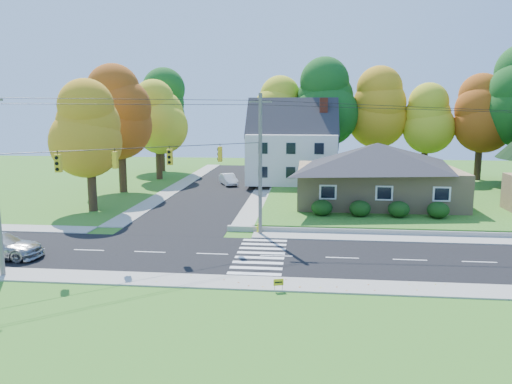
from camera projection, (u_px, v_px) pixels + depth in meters
ground at (276, 256)px, 30.62m from camera, size 120.00×120.00×0.00m
road_main at (276, 256)px, 30.62m from camera, size 90.00×8.00×0.02m
road_cross at (221, 187)px, 56.93m from camera, size 8.00×44.00×0.02m
sidewalk_north at (281, 235)px, 35.51m from camera, size 90.00×2.00×0.08m
sidewalk_south at (270, 284)px, 25.71m from camera, size 90.00×2.00×0.08m
lawn at (419, 196)px, 49.84m from camera, size 30.00×30.00×0.50m
ranch_house at (376, 172)px, 44.94m from camera, size 14.60×10.60×5.40m
colonial_house at (292, 147)px, 57.30m from camera, size 10.40×8.40×9.60m
hedge_row at (379, 209)px, 39.27m from camera, size 10.70×1.70×1.27m
traffic_infrastructure at (276, 170)px, 31.10m from camera, size 38.10×10.66×10.00m
tree_lot_0 at (278, 113)px, 62.77m from camera, size 6.72×6.72×12.51m
tree_lot_1 at (327, 103)px, 60.96m from camera, size 7.84×7.84×14.60m
tree_lot_2 at (375, 108)px, 61.44m from camera, size 7.28×7.28×13.56m
tree_lot_3 at (427, 119)px, 60.06m from camera, size 6.16×6.16×11.47m
tree_lot_4 at (482, 114)px, 58.36m from camera, size 6.72×6.72×12.51m
tree_west_0 at (89, 129)px, 42.92m from camera, size 6.16×6.16×11.47m
tree_west_1 at (120, 113)px, 52.62m from camera, size 7.28×7.28×13.56m
tree_west_2 at (158, 117)px, 62.43m from camera, size 6.72×6.72×12.51m
tree_west_3 at (160, 107)px, 70.26m from camera, size 7.84×7.84×14.60m
white_car at (228, 179)px, 58.59m from camera, size 2.90×4.23×1.32m
fire_hydrant at (259, 228)px, 36.25m from camera, size 0.40×0.32×0.72m
yard_sign at (279, 283)px, 24.68m from camera, size 0.50×0.18×0.64m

